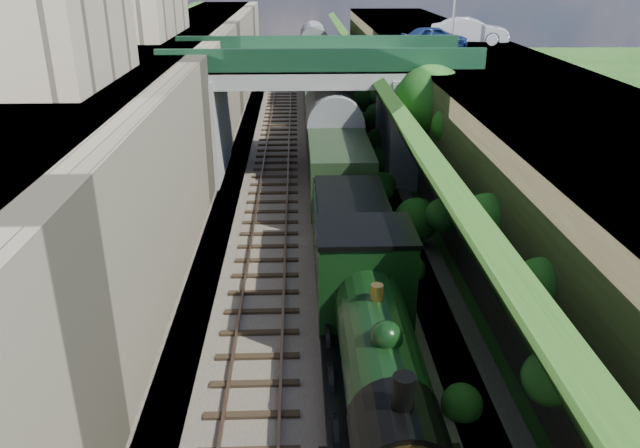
# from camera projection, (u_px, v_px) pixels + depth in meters

# --- Properties ---
(trackbed) EXTENTS (10.00, 90.00, 0.20)m
(trackbed) POSITION_uv_depth(u_px,v_px,m) (313.00, 196.00, 31.64)
(trackbed) COLOR #473F38
(trackbed) RESTS_ON ground
(retaining_wall) EXTENTS (1.00, 90.00, 7.00)m
(retaining_wall) POSITION_uv_depth(u_px,v_px,m) (199.00, 132.00, 30.14)
(retaining_wall) COLOR #756B56
(retaining_wall) RESTS_ON ground
(street_plateau_left) EXTENTS (6.00, 90.00, 7.00)m
(street_plateau_left) POSITION_uv_depth(u_px,v_px,m) (126.00, 133.00, 30.02)
(street_plateau_left) COLOR #262628
(street_plateau_left) RESTS_ON ground
(street_plateau_right) EXTENTS (8.00, 90.00, 6.25)m
(street_plateau_right) POSITION_uv_depth(u_px,v_px,m) (504.00, 137.00, 30.79)
(street_plateau_right) COLOR #262628
(street_plateau_right) RESTS_ON ground
(embankment_slope) EXTENTS (4.31, 90.00, 6.36)m
(embankment_slope) POSITION_uv_depth(u_px,v_px,m) (411.00, 146.00, 30.97)
(embankment_slope) COLOR #1E4714
(embankment_slope) RESTS_ON ground
(track_left) EXTENTS (2.50, 90.00, 0.20)m
(track_left) POSITION_uv_depth(u_px,v_px,m) (273.00, 194.00, 31.52)
(track_left) COLOR black
(track_left) RESTS_ON trackbed
(track_right) EXTENTS (2.50, 90.00, 0.20)m
(track_right) POSITION_uv_depth(u_px,v_px,m) (336.00, 193.00, 31.62)
(track_right) COLOR black
(track_right) RESTS_ON trackbed
(road_bridge) EXTENTS (16.00, 6.40, 7.25)m
(road_bridge) POSITION_uv_depth(u_px,v_px,m) (328.00, 102.00, 33.82)
(road_bridge) COLOR gray
(road_bridge) RESTS_ON ground
(building_near) EXTENTS (4.00, 8.00, 4.00)m
(building_near) POSITION_uv_depth(u_px,v_px,m) (51.00, 25.00, 22.35)
(building_near) COLOR gray
(building_near) RESTS_ON street_plateau_left
(tree) EXTENTS (3.60, 3.80, 6.60)m
(tree) POSITION_uv_depth(u_px,v_px,m) (433.00, 105.00, 30.49)
(tree) COLOR black
(tree) RESTS_ON ground
(car_blue) EXTENTS (4.23, 2.34, 1.36)m
(car_blue) POSITION_uv_depth(u_px,v_px,m) (434.00, 38.00, 37.15)
(car_blue) COLOR navy
(car_blue) RESTS_ON street_plateau_right
(car_silver) EXTENTS (5.12, 2.67, 1.61)m
(car_silver) POSITION_uv_depth(u_px,v_px,m) (470.00, 31.00, 39.65)
(car_silver) COLOR #A7A7AC
(car_silver) RESTS_ON street_plateau_right
(locomotive) EXTENTS (3.10, 10.23, 3.83)m
(locomotive) POSITION_uv_depth(u_px,v_px,m) (375.00, 350.00, 15.95)
(locomotive) COLOR black
(locomotive) RESTS_ON trackbed
(tender) EXTENTS (2.70, 6.00, 3.05)m
(tender) POSITION_uv_depth(u_px,v_px,m) (351.00, 241.00, 22.84)
(tender) COLOR black
(tender) RESTS_ON trackbed
(coach_front) EXTENTS (2.90, 18.00, 3.70)m
(coach_front) POSITION_uv_depth(u_px,v_px,m) (332.00, 140.00, 34.29)
(coach_front) COLOR black
(coach_front) RESTS_ON trackbed
(coach_middle) EXTENTS (2.90, 18.00, 3.70)m
(coach_middle) POSITION_uv_depth(u_px,v_px,m) (320.00, 80.00, 51.61)
(coach_middle) COLOR black
(coach_middle) RESTS_ON trackbed
(coach_rear) EXTENTS (2.90, 18.00, 3.70)m
(coach_rear) POSITION_uv_depth(u_px,v_px,m) (314.00, 51.00, 68.93)
(coach_rear) COLOR black
(coach_rear) RESTS_ON trackbed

